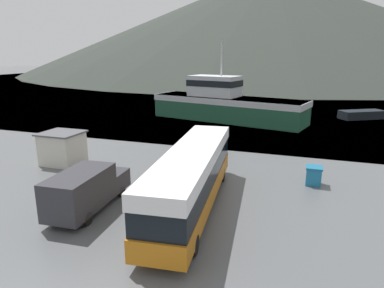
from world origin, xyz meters
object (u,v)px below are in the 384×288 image
at_px(fishing_boat, 225,103).
at_px(dock_kiosk, 63,148).
at_px(tour_bus, 192,176).
at_px(small_boat, 362,115).
at_px(delivery_van, 86,189).
at_px(storage_bin, 314,175).

relative_size(fishing_boat, dock_kiosk, 6.90).
bearing_deg(tour_bus, fishing_boat, 93.32).
bearing_deg(tour_bus, small_boat, 63.02).
distance_m(tour_bus, delivery_van, 5.81).
bearing_deg(delivery_van, storage_bin, 30.60).
relative_size(storage_bin, small_boat, 0.20).
distance_m(tour_bus, fishing_boat, 26.74).
height_order(tour_bus, delivery_van, tour_bus).
height_order(tour_bus, small_boat, tour_bus).
relative_size(delivery_van, storage_bin, 4.96).
height_order(dock_kiosk, small_boat, dock_kiosk).
distance_m(delivery_van, small_boat, 39.61).
xyz_separation_m(delivery_van, dock_kiosk, (-6.83, 6.44, 0.02)).
bearing_deg(delivery_van, tour_bus, 17.99).
xyz_separation_m(tour_bus, delivery_van, (-5.35, -2.16, -0.64)).
distance_m(storage_bin, small_boat, 27.96).
xyz_separation_m(tour_bus, fishing_boat, (-4.55, 26.35, 0.30)).
bearing_deg(tour_bus, dock_kiosk, 154.13).
bearing_deg(delivery_van, dock_kiosk, 132.74).
height_order(storage_bin, small_boat, storage_bin).
bearing_deg(fishing_boat, dock_kiosk, -5.57).
relative_size(delivery_van, fishing_boat, 0.30).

